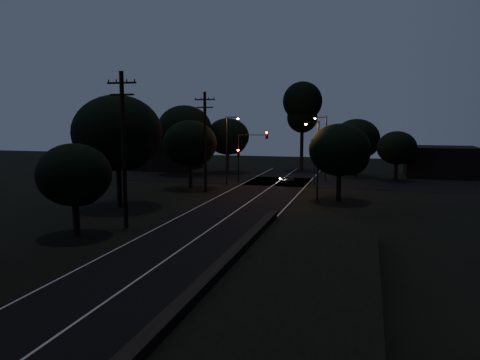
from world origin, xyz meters
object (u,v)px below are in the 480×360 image
Objects in this scene: signal_mast at (252,147)px; utility_pole_far at (205,140)px; signal_left at (238,159)px; streetlight_a at (228,145)px; tall_pine at (302,107)px; car at (288,180)px; utility_pole_mid at (124,148)px; signal_right at (315,161)px; streetlight_c at (316,155)px; streetlight_b at (324,144)px.

utility_pole_far is at bearing -111.11° from signal_mast.
streetlight_a reaches higher than signal_left.
car is (0.59, -15.48, -8.91)m from tall_pine.
utility_pole_mid is 2.68× the size of signal_left.
utility_pole_far is 8.53m from signal_left.
signal_right is 10.18m from streetlight_c.
signal_left is at bearing -28.00° from car.
utility_pole_mid is 1.05× the size of utility_pole_far.
signal_mast is (3.09, 7.99, -1.15)m from utility_pole_far.
streetlight_b is at bearing 68.70° from utility_pole_mid.
tall_pine is 1.75× the size of streetlight_c.
streetlight_c reaches higher than signal_left.
signal_left is 0.66× the size of signal_mast.
streetlight_a is at bearing -11.24° from car.
streetlight_b is (10.61, 6.00, 0.00)m from streetlight_a.
tall_pine reaches higher than streetlight_c.
utility_pole_mid is 1.47× the size of streetlight_c.
tall_pine is at bearing -111.48° from car.
streetlight_a reaches higher than signal_right.
utility_pole_mid is 31.15m from streetlight_b.
utility_pole_far is (0.00, 17.00, -0.25)m from utility_pole_mid.
streetlight_a is 13.72m from streetlight_c.
streetlight_a reaches higher than car.
tall_pine is 16.80m from signal_right.
signal_left is 9.20m from signal_right.
utility_pole_mid is 19.15m from streetlight_c.
utility_pole_far reaches higher than signal_left.
signal_right is 7.66m from signal_mast.
streetlight_c is at bearing 90.35° from car.
utility_pole_far is 12.05m from streetlight_c.
utility_pole_mid is 2.68× the size of signal_right.
streetlight_c is (11.83, 15.00, -1.39)m from utility_pole_mid.
utility_pole_mid reaches higher than car.
streetlight_c is at bearing -9.60° from utility_pole_far.
signal_mast is at bearing 131.19° from streetlight_c.
streetlight_b is (8.22, 4.01, 0.30)m from signal_mast.
signal_left is at bearing 180.00° from signal_right.
signal_right is at bearing 165.19° from car.
signal_mast reaches higher than signal_left.
utility_pole_far is at bearing 170.40° from streetlight_c.
utility_pole_far reaches higher than car.
signal_mast reaches higher than car.
tall_pine reaches higher than signal_left.
signal_mast is 3.13m from streetlight_a.
signal_mast is 5.91m from car.
streetlight_c is at bearing -43.76° from signal_left.
signal_mast is 0.83× the size of streetlight_c.
car is (7.59, 7.52, -4.94)m from utility_pole_far.
signal_left is at bearing 80.06° from utility_pole_far.
streetlight_a is at bearing -109.59° from signal_left.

